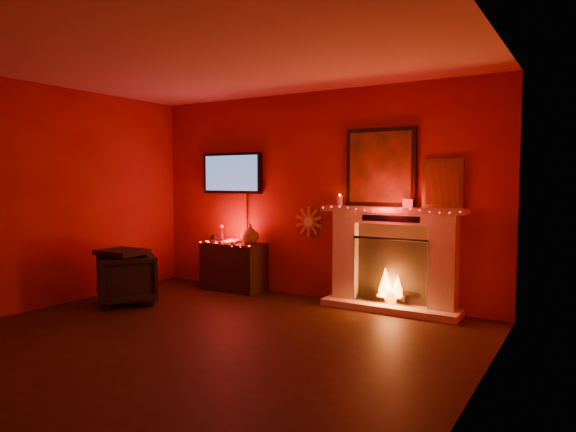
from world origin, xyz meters
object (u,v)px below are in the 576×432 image
(fireplace, at_px, (392,249))
(tv, at_px, (232,173))
(console_table, at_px, (234,264))
(armchair, at_px, (126,279))
(sunburst_clock, at_px, (309,222))

(fireplace, distance_m, tv, 2.61)
(fireplace, distance_m, console_table, 2.29)
(tv, bearing_deg, armchair, -107.86)
(fireplace, xyz_separation_m, console_table, (-2.26, -0.13, -0.35))
(tv, distance_m, armchair, 2.10)
(tv, xyz_separation_m, sunburst_clock, (1.25, 0.03, -0.65))
(console_table, height_order, armchair, console_table)
(fireplace, bearing_deg, console_table, -176.75)
(fireplace, relative_size, console_table, 2.31)
(console_table, distance_m, armchair, 1.51)
(console_table, bearing_deg, tv, 132.60)
(console_table, bearing_deg, sunburst_clock, 11.57)
(tv, bearing_deg, sunburst_clock, 1.24)
(tv, relative_size, armchair, 1.79)
(console_table, bearing_deg, armchair, -116.54)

